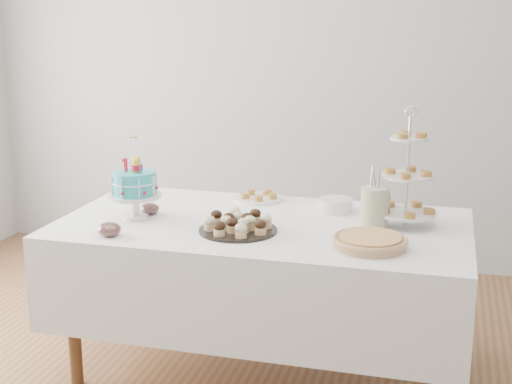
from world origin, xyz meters
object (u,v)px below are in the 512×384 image
(table, at_px, (263,268))
(tiered_stand, at_px, (407,177))
(pastry_plate, at_px, (259,197))
(jam_bowl_b, at_px, (150,209))
(jam_bowl_a, at_px, (109,229))
(utensil_pitcher, at_px, (375,206))
(plate_stack, at_px, (335,205))
(cupcake_tray, at_px, (238,223))
(birthday_cake, at_px, (135,197))
(pie, at_px, (370,241))

(table, relative_size, tiered_stand, 3.44)
(table, bearing_deg, pastry_plate, 107.71)
(pastry_plate, height_order, jam_bowl_b, jam_bowl_b)
(jam_bowl_a, height_order, utensil_pitcher, utensil_pitcher)
(plate_stack, xyz_separation_m, pastry_plate, (-0.43, 0.13, -0.02))
(table, relative_size, pastry_plate, 7.36)
(jam_bowl_b, bearing_deg, jam_bowl_a, -94.66)
(tiered_stand, bearing_deg, plate_stack, 156.98)
(cupcake_tray, relative_size, pastry_plate, 1.37)
(birthday_cake, height_order, jam_bowl_b, birthday_cake)
(pie, bearing_deg, birthday_cake, 172.80)
(table, distance_m, tiered_stand, 0.81)
(pie, relative_size, pastry_plate, 1.22)
(cupcake_tray, distance_m, utensil_pitcher, 0.63)
(cupcake_tray, height_order, pastry_plate, cupcake_tray)
(table, relative_size, pie, 6.02)
(table, distance_m, jam_bowl_b, 0.63)
(pie, relative_size, jam_bowl_b, 3.39)
(jam_bowl_a, bearing_deg, cupcake_tray, 21.77)
(pie, bearing_deg, utensil_pitcher, 92.92)
(plate_stack, distance_m, utensil_pitcher, 0.31)
(cupcake_tray, bearing_deg, tiered_stand, 22.30)
(table, relative_size, jam_bowl_b, 20.42)
(birthday_cake, distance_m, plate_stack, 0.99)
(pastry_plate, bearing_deg, birthday_cake, -133.78)
(cupcake_tray, bearing_deg, jam_bowl_a, -158.23)
(utensil_pitcher, bearing_deg, pie, -104.70)
(table, xyz_separation_m, jam_bowl_b, (-0.57, -0.01, 0.25))
(pastry_plate, relative_size, utensil_pitcher, 0.91)
(jam_bowl_a, bearing_deg, birthday_cake, 90.72)
(table, height_order, jam_bowl_a, jam_bowl_a)
(jam_bowl_a, relative_size, utensil_pitcher, 0.37)
(pie, height_order, jam_bowl_b, jam_bowl_b)
(pie, distance_m, pastry_plate, 0.92)
(plate_stack, relative_size, pastry_plate, 0.65)
(tiered_stand, xyz_separation_m, plate_stack, (-0.35, 0.15, -0.20))
(cupcake_tray, relative_size, utensil_pitcher, 1.24)
(birthday_cake, height_order, cupcake_tray, birthday_cake)
(utensil_pitcher, bearing_deg, tiered_stand, 8.05)
(table, bearing_deg, jam_bowl_a, -147.54)
(table, bearing_deg, plate_stack, 42.32)
(birthday_cake, bearing_deg, pie, 1.05)
(table, xyz_separation_m, cupcake_tray, (-0.07, -0.17, 0.27))
(table, distance_m, birthday_cake, 0.70)
(cupcake_tray, height_order, pie, cupcake_tray)
(tiered_stand, relative_size, jam_bowl_b, 5.93)
(pie, bearing_deg, table, 155.35)
(cupcake_tray, distance_m, jam_bowl_b, 0.53)
(utensil_pitcher, bearing_deg, plate_stack, 117.19)
(pastry_plate, bearing_deg, table, -72.29)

